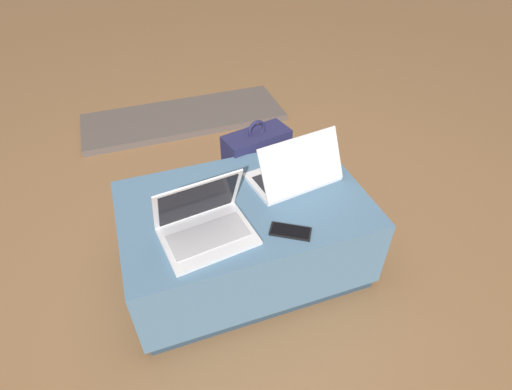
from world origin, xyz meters
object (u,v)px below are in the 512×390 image
at_px(laptop_near, 204,224).
at_px(cell_phone, 290,231).
at_px(backpack, 256,169).
at_px(laptop_far, 295,172).

height_order(laptop_near, cell_phone, laptop_near).
bearing_deg(cell_phone, backpack, -155.70).
distance_m(laptop_near, laptop_far, 0.48).
bearing_deg(backpack, laptop_near, 41.09).
distance_m(laptop_near, cell_phone, 0.32).
relative_size(laptop_near, backpack, 0.72).
relative_size(laptop_far, cell_phone, 2.40).
relative_size(cell_phone, backpack, 0.33).
bearing_deg(laptop_near, backpack, 46.27).
xyz_separation_m(laptop_far, backpack, (-0.05, 0.36, -0.23)).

